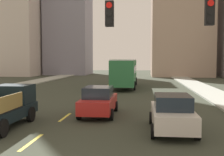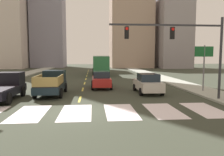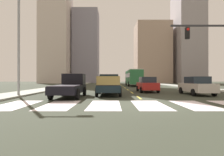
{
  "view_description": "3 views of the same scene",
  "coord_description": "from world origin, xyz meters",
  "px_view_note": "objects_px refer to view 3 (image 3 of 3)",
  "views": [
    {
      "loc": [
        4.45,
        -6.91,
        3.34
      ],
      "look_at": [
        2.09,
        14.98,
        1.89
      ],
      "focal_mm": 45.81,
      "sensor_mm": 36.0,
      "label": 1
    },
    {
      "loc": [
        0.99,
        -12.77,
        3.23
      ],
      "look_at": [
        2.77,
        7.81,
        1.21
      ],
      "focal_mm": 35.73,
      "sensor_mm": 36.0,
      "label": 2
    },
    {
      "loc": [
        -2.17,
        -10.08,
        1.52
      ],
      "look_at": [
        -2.22,
        7.59,
        1.59
      ],
      "focal_mm": 27.93,
      "sensor_mm": 36.0,
      "label": 3
    }
  ],
  "objects_px": {
    "pickup_stakebed": "(109,85)",
    "sedan_far": "(197,86)",
    "pickup_dark": "(71,86)",
    "streetlight_left": "(21,39)",
    "city_bus": "(134,77)",
    "sedan_near_right": "(148,84)"
  },
  "relations": [
    {
      "from": "pickup_stakebed",
      "to": "sedan_far",
      "type": "bearing_deg",
      "value": -3.97
    },
    {
      "from": "pickup_dark",
      "to": "streetlight_left",
      "type": "distance_m",
      "value": 6.02
    },
    {
      "from": "pickup_stakebed",
      "to": "pickup_dark",
      "type": "distance_m",
      "value": 3.73
    },
    {
      "from": "pickup_stakebed",
      "to": "streetlight_left",
      "type": "relative_size",
      "value": 0.58
    },
    {
      "from": "pickup_dark",
      "to": "city_bus",
      "type": "relative_size",
      "value": 0.48
    },
    {
      "from": "pickup_dark",
      "to": "sedan_far",
      "type": "xyz_separation_m",
      "value": [
        11.44,
        1.84,
        -0.06
      ]
    },
    {
      "from": "pickup_dark",
      "to": "sedan_far",
      "type": "height_order",
      "value": "pickup_dark"
    },
    {
      "from": "city_bus",
      "to": "sedan_far",
      "type": "height_order",
      "value": "city_bus"
    },
    {
      "from": "streetlight_left",
      "to": "pickup_dark",
      "type": "bearing_deg",
      "value": -4.92
    },
    {
      "from": "sedan_far",
      "to": "streetlight_left",
      "type": "relative_size",
      "value": 0.49
    },
    {
      "from": "city_bus",
      "to": "pickup_dark",
      "type": "bearing_deg",
      "value": -108.68
    },
    {
      "from": "pickup_dark",
      "to": "city_bus",
      "type": "bearing_deg",
      "value": 69.98
    },
    {
      "from": "pickup_stakebed",
      "to": "city_bus",
      "type": "xyz_separation_m",
      "value": [
        4.8,
        20.13,
        1.02
      ]
    },
    {
      "from": "sedan_near_right",
      "to": "pickup_stakebed",
      "type": "bearing_deg",
      "value": -140.86
    },
    {
      "from": "pickup_stakebed",
      "to": "sedan_near_right",
      "type": "height_order",
      "value": "pickup_stakebed"
    },
    {
      "from": "streetlight_left",
      "to": "city_bus",
      "type": "bearing_deg",
      "value": 60.31
    },
    {
      "from": "pickup_stakebed",
      "to": "city_bus",
      "type": "bearing_deg",
      "value": 73.73
    },
    {
      "from": "city_bus",
      "to": "streetlight_left",
      "type": "height_order",
      "value": "streetlight_left"
    },
    {
      "from": "pickup_stakebed",
      "to": "sedan_far",
      "type": "height_order",
      "value": "pickup_stakebed"
    },
    {
      "from": "pickup_stakebed",
      "to": "pickup_dark",
      "type": "relative_size",
      "value": 1.0
    },
    {
      "from": "pickup_stakebed",
      "to": "sedan_far",
      "type": "xyz_separation_m",
      "value": [
        8.29,
        -0.16,
        -0.08
      ]
    },
    {
      "from": "city_bus",
      "to": "pickup_stakebed",
      "type": "bearing_deg",
      "value": -102.32
    }
  ]
}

